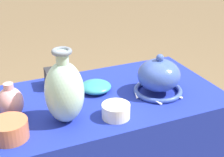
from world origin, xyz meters
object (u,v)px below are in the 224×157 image
vase_tall_bulbous (64,91)px  pot_squat_ivory (116,111)px  jar_round_rose (11,102)px  bowl_shallow_teal (96,87)px  pot_squat_terracotta (9,130)px  vase_dome_bell (159,78)px  mosaic_tile_box (59,78)px

vase_tall_bulbous → pot_squat_ivory: 0.23m
vase_tall_bulbous → jar_round_rose: size_ratio=2.03×
bowl_shallow_teal → jar_round_rose: jar_round_rose is taller
pot_squat_terracotta → vase_dome_bell: bearing=7.8°
jar_round_rose → pot_squat_terracotta: bearing=-101.6°
bowl_shallow_teal → pot_squat_ivory: (-0.01, -0.25, 0.01)m
vase_dome_bell → pot_squat_ivory: size_ratio=2.06×
vase_tall_bulbous → bowl_shallow_teal: 0.30m
mosaic_tile_box → bowl_shallow_teal: 0.19m
mosaic_tile_box → bowl_shallow_teal: mosaic_tile_box is taller
vase_tall_bulbous → mosaic_tile_box: 0.33m
pot_squat_ivory → jar_round_rose: bearing=155.5°
vase_tall_bulbous → mosaic_tile_box: vase_tall_bulbous is taller
vase_dome_bell → jar_round_rose: size_ratio=1.59×
jar_round_rose → pot_squat_ivory: size_ratio=1.29×
bowl_shallow_teal → pot_squat_ivory: pot_squat_ivory is taller
vase_tall_bulbous → bowl_shallow_teal: (0.20, 0.19, -0.11)m
vase_tall_bulbous → jar_round_rose: vase_tall_bulbous is taller
jar_round_rose → pot_squat_terracotta: size_ratio=1.08×
mosaic_tile_box → jar_round_rose: bearing=-137.8°
vase_tall_bulbous → jar_round_rose: (-0.19, 0.12, -0.06)m
vase_tall_bulbous → jar_round_rose: 0.23m
mosaic_tile_box → pot_squat_ivory: (0.13, -0.37, -0.01)m
vase_dome_bell → pot_squat_terracotta: (-0.68, -0.09, -0.04)m
vase_dome_bell → pot_squat_ivory: 0.30m
vase_tall_bulbous → mosaic_tile_box: size_ratio=2.25×
vase_dome_bell → bowl_shallow_teal: 0.30m
mosaic_tile_box → pot_squat_ivory: 0.40m
vase_tall_bulbous → pot_squat_terracotta: vase_tall_bulbous is taller
vase_dome_bell → bowl_shallow_teal: vase_dome_bell is taller
mosaic_tile_box → pot_squat_terracotta: (-0.29, -0.35, -0.01)m
vase_tall_bulbous → pot_squat_terracotta: (-0.22, -0.03, -0.10)m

